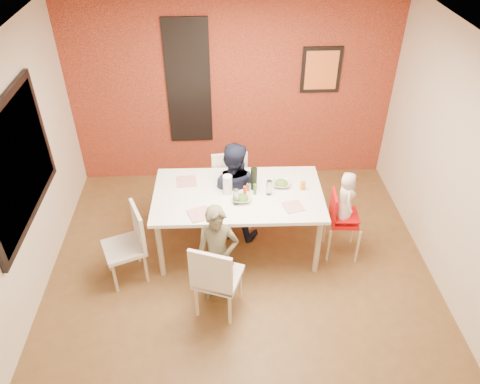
{
  "coord_description": "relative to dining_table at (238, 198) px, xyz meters",
  "views": [
    {
      "loc": [
        -0.21,
        -3.79,
        4.06
      ],
      "look_at": [
        0.0,
        0.3,
        1.05
      ],
      "focal_mm": 35.0,
      "sensor_mm": 36.0,
      "label": 1
    }
  ],
  "objects": [
    {
      "name": "ground",
      "position": [
        0.01,
        -0.58,
        -0.75
      ],
      "size": [
        4.5,
        4.5,
        0.0
      ],
      "primitive_type": "plane",
      "color": "brown",
      "rests_on": "ground"
    },
    {
      "name": "ceiling",
      "position": [
        0.01,
        -0.58,
        1.95
      ],
      "size": [
        4.5,
        4.5,
        0.02
      ],
      "primitive_type": "cube",
      "color": "white",
      "rests_on": "wall_back"
    },
    {
      "name": "wall_back",
      "position": [
        0.01,
        1.67,
        0.6
      ],
      "size": [
        4.5,
        0.02,
        2.7
      ],
      "primitive_type": "cube",
      "color": "beige",
      "rests_on": "ground"
    },
    {
      "name": "wall_left",
      "position": [
        -2.24,
        -0.58,
        0.6
      ],
      "size": [
        0.02,
        4.5,
        2.7
      ],
      "primitive_type": "cube",
      "color": "beige",
      "rests_on": "ground"
    },
    {
      "name": "wall_right",
      "position": [
        2.26,
        -0.58,
        0.6
      ],
      "size": [
        0.02,
        4.5,
        2.7
      ],
      "primitive_type": "cube",
      "color": "beige",
      "rests_on": "ground"
    },
    {
      "name": "brick_accent_wall",
      "position": [
        0.01,
        1.65,
        0.6
      ],
      "size": [
        4.5,
        0.02,
        2.7
      ],
      "primitive_type": "cube",
      "color": "maroon",
      "rests_on": "ground"
    },
    {
      "name": "picture_window_frame",
      "position": [
        -2.21,
        -0.38,
        0.8
      ],
      "size": [
        0.05,
        1.7,
        1.3
      ],
      "primitive_type": "cube",
      "color": "black",
      "rests_on": "wall_left"
    },
    {
      "name": "picture_window_pane",
      "position": [
        -2.2,
        -0.38,
        0.8
      ],
      "size": [
        0.02,
        1.55,
        1.15
      ],
      "primitive_type": "cube",
      "color": "black",
      "rests_on": "wall_left"
    },
    {
      "name": "glassblock_strip",
      "position": [
        -0.59,
        1.63,
        0.75
      ],
      "size": [
        0.55,
        0.03,
        1.7
      ],
      "primitive_type": "cube",
      "color": "silver",
      "rests_on": "wall_back"
    },
    {
      "name": "glassblock_surround",
      "position": [
        -0.59,
        1.63,
        0.75
      ],
      "size": [
        0.6,
        0.03,
        1.76
      ],
      "primitive_type": "cube",
      "color": "black",
      "rests_on": "wall_back"
    },
    {
      "name": "art_print_frame",
      "position": [
        1.21,
        1.63,
        0.9
      ],
      "size": [
        0.54,
        0.03,
        0.64
      ],
      "primitive_type": "cube",
      "color": "black",
      "rests_on": "wall_back"
    },
    {
      "name": "art_print_canvas",
      "position": [
        1.21,
        1.61,
        0.9
      ],
      "size": [
        0.44,
        0.01,
        0.54
      ],
      "primitive_type": "cube",
      "color": "orange",
      "rests_on": "wall_back"
    },
    {
      "name": "dining_table",
      "position": [
        0.0,
        0.0,
        0.0
      ],
      "size": [
        2.0,
        1.14,
        0.82
      ],
      "rotation": [
        0.0,
        0.0,
        -0.02
      ],
      "color": "white",
      "rests_on": "ground"
    },
    {
      "name": "chair_near",
      "position": [
        -0.29,
        -1.04,
        -0.21
      ],
      "size": [
        0.58,
        0.58,
        0.97
      ],
      "rotation": [
        0.0,
        0.0,
        2.79
      ],
      "color": "silver",
      "rests_on": "ground"
    },
    {
      "name": "chair_far",
      "position": [
        -0.06,
        0.5,
        -0.2
      ],
      "size": [
        0.51,
        0.51,
        0.99
      ],
      "rotation": [
        0.0,
        0.0,
        0.12
      ],
      "color": "silver",
      "rests_on": "ground"
    },
    {
      "name": "chair_left",
      "position": [
        -1.23,
        -0.42,
        -0.23
      ],
      "size": [
        0.56,
        0.56,
        0.94
      ],
      "rotation": [
        0.0,
        0.0,
        5.09
      ],
      "color": "silver",
      "rests_on": "ground"
    },
    {
      "name": "high_chair",
      "position": [
        1.21,
        -0.17,
        -0.21
      ],
      "size": [
        0.4,
        0.4,
        0.89
      ],
      "rotation": [
        0.0,
        0.0,
        1.5
      ],
      "color": "red",
      "rests_on": "ground"
    },
    {
      "name": "child_near",
      "position": [
        -0.26,
        -0.8,
        -0.14
      ],
      "size": [
        0.46,
        0.31,
        1.23
      ],
      "primitive_type": "imported",
      "rotation": [
        0.0,
        0.0,
        -0.03
      ],
      "color": "brown",
      "rests_on": "ground"
    },
    {
      "name": "child_far",
      "position": [
        -0.05,
        0.25,
        -0.08
      ],
      "size": [
        0.76,
        0.67,
        1.34
      ],
      "primitive_type": "imported",
      "rotation": [
        0.0,
        0.0,
        2.86
      ],
      "color": "black",
      "rests_on": "ground"
    },
    {
      "name": "toddler",
      "position": [
        1.23,
        -0.17,
        0.1
      ],
      "size": [
        0.21,
        0.32,
        0.65
      ],
      "primitive_type": "imported",
      "rotation": [
        0.0,
        0.0,
        1.55
      ],
      "color": "silver",
      "rests_on": "high_chair"
    },
    {
      "name": "plate_near_left",
      "position": [
        -0.44,
        -0.37,
        0.08
      ],
      "size": [
        0.3,
        0.3,
        0.01
      ],
      "primitive_type": "cube",
      "rotation": [
        0.0,
        0.0,
        0.36
      ],
      "color": "white",
      "rests_on": "dining_table"
    },
    {
      "name": "plate_far_mid",
      "position": [
        0.02,
        0.34,
        0.08
      ],
      "size": [
        0.27,
        0.27,
        0.01
      ],
      "primitive_type": "cube",
      "rotation": [
        0.0,
        0.0,
        -0.18
      ],
      "color": "white",
      "rests_on": "dining_table"
    },
    {
      "name": "plate_near_right",
      "position": [
        0.61,
        -0.29,
        0.08
      ],
      "size": [
        0.25,
        0.25,
        0.01
      ],
      "primitive_type": "cube",
      "rotation": [
        0.0,
        0.0,
        0.25
      ],
      "color": "white",
      "rests_on": "dining_table"
    },
    {
      "name": "plate_far_left",
      "position": [
        -0.61,
        0.27,
        0.08
      ],
      "size": [
        0.26,
        0.26,
        0.01
      ],
      "primitive_type": "cube",
      "rotation": [
        0.0,
        0.0,
        0.11
      ],
      "color": "silver",
      "rests_on": "dining_table"
    },
    {
      "name": "salad_bowl_a",
      "position": [
        0.03,
        -0.13,
        0.1
      ],
      "size": [
        0.23,
        0.23,
        0.05
      ],
      "primitive_type": "imported",
      "rotation": [
        0.0,
        0.0,
        -0.01
      ],
      "color": "silver",
      "rests_on": "dining_table"
    },
    {
      "name": "salad_bowl_b",
      "position": [
        0.52,
        0.13,
        0.1
      ],
      "size": [
        0.25,
        0.25,
        0.05
      ],
      "primitive_type": "imported",
      "rotation": [
        0.0,
        0.0,
        -0.13
      ],
      "color": "silver",
      "rests_on": "dining_table"
    },
    {
      "name": "wine_bottle",
      "position": [
        0.19,
        0.08,
        0.22
      ],
      "size": [
        0.08,
        0.08,
        0.29
      ],
      "primitive_type": "cylinder",
      "color": "black",
      "rests_on": "dining_table"
    },
    {
      "name": "wine_glass_a",
      "position": [
        -0.04,
        -0.19,
        0.17
      ],
      "size": [
        0.07,
        0.07,
        0.19
      ],
      "primitive_type": "cylinder",
      "color": "silver",
      "rests_on": "dining_table"
    },
    {
      "name": "wine_glass_b",
      "position": [
        0.36,
        -0.03,
        0.17
      ],
      "size": [
        0.06,
        0.06,
        0.18
      ],
      "primitive_type": "cylinder",
      "color": "silver",
      "rests_on": "dining_table"
    },
    {
      "name": "paper_towel_roll",
      "position": [
        -0.12,
        0.01,
        0.19
      ],
      "size": [
        0.11,
        0.11,
        0.24
      ],
      "primitive_type": "cylinder",
      "color": "white",
      "rests_on": "dining_table"
    },
    {
      "name": "condiment_red",
      "position": [
        0.07,
        -0.07,
        0.14
      ],
      "size": [
        0.04,
        0.04,
        0.14
      ],
      "primitive_type": "cylinder",
      "color": "red",
      "rests_on": "dining_table"
    },
    {
      "name": "condiment_green",
      "position": [
        0.19,
        -0.02,
        0.14
      ],
      "size": [
        0.04,
        0.04,
        0.14
      ],
      "primitive_type": "cylinder",
      "color": "#327727",
      "rests_on": "dining_table"
    },
    {
      "name": "condiment_brown",
      "position": [
        0.12,
        0.0,
        0.14
      ],
      "size": [
        0.03,
        0.03,
        0.13
      ],
      "primitive_type": "cylinder",
      "color": "brown",
      "rests_on": "dining_table"
    },
    {
      "name": "sippy_cup",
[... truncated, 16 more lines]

